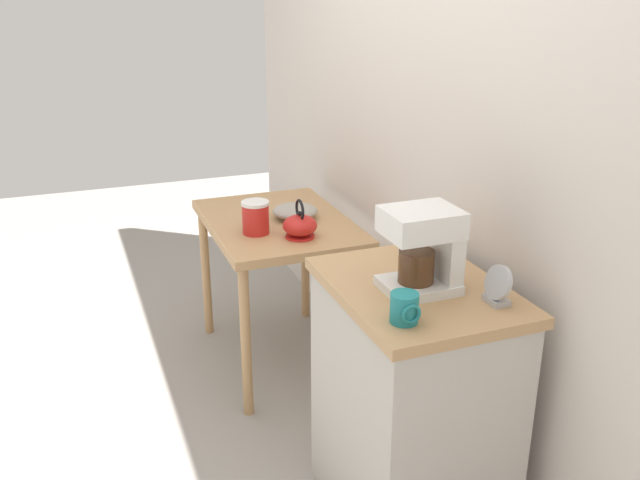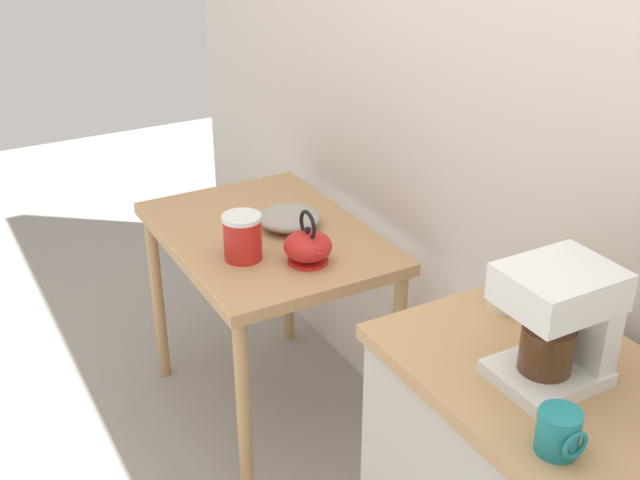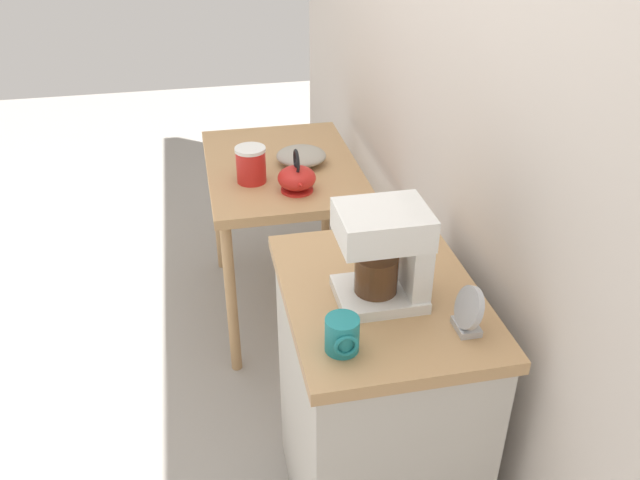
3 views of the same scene
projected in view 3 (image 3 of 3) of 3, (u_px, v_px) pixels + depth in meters
name	position (u px, v px, depth m)	size (l,w,h in m)	color
ground_plane	(316.00, 393.00, 2.64)	(8.00, 8.00, 0.00)	gray
back_wall	(466.00, 42.00, 1.91)	(4.40, 0.10, 2.80)	silver
wooden_table	(283.00, 184.00, 2.83)	(0.88, 0.63, 0.73)	tan
kitchen_counter	(374.00, 412.00, 1.95)	(0.67, 0.51, 0.89)	#BCB7AD
bowl_stoneware	(301.00, 156.00, 2.76)	(0.21, 0.21, 0.07)	#9E998C
teakettle	(298.00, 178.00, 2.54)	(0.18, 0.15, 0.17)	red
canister_enamel	(251.00, 165.00, 2.60)	(0.12, 0.12, 0.15)	red
coffee_maker	(390.00, 251.00, 1.62)	(0.18, 0.22, 0.26)	white
mug_dark_teal	(342.00, 335.00, 1.50)	(0.09, 0.08, 0.09)	teal
mug_small_cream	(390.00, 231.00, 1.91)	(0.08, 0.08, 0.08)	beige
table_clock	(468.00, 312.00, 1.56)	(0.11, 0.05, 0.12)	#B2B5BA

